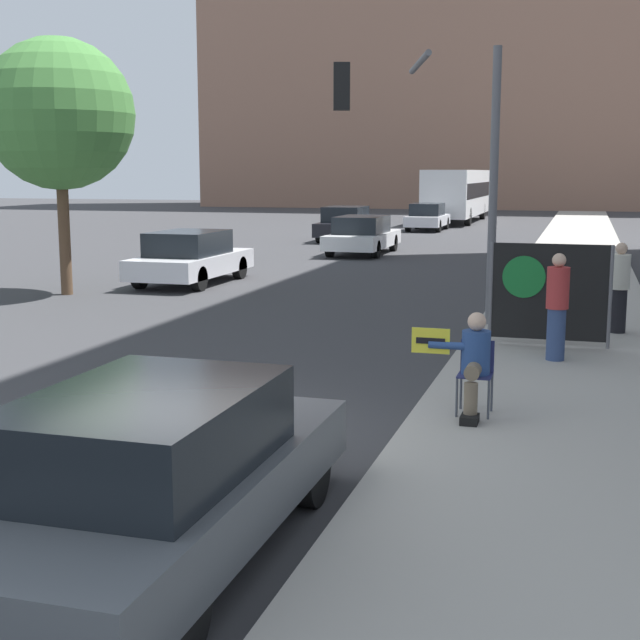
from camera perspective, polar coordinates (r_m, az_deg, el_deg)
name	(u,v)px	position (r m, az deg, el deg)	size (l,w,h in m)	color
ground_plane	(176,442)	(10.21, -9.19, -7.75)	(160.00, 160.00, 0.00)	#38383A
sidewalk_curb	(572,286)	(23.94, 15.83, 2.08)	(3.33, 90.00, 0.14)	#A8A399
seated_protester	(473,361)	(10.64, 9.77, -2.58)	(0.96, 0.77, 1.22)	#474C56
jogger_on_sidewalk	(557,306)	(14.02, 14.94, 0.85)	(0.34, 0.34, 1.64)	#334775
pedestrian_behind	(620,287)	(16.77, 18.62, 2.00)	(0.34, 0.34, 1.62)	black
protest_banner	(548,292)	(15.17, 14.41, 1.75)	(1.98, 0.06, 1.69)	slate
traffic_light_pole	(433,138)	(16.85, 7.28, 11.50)	(2.98, 2.75, 5.11)	slate
parked_car_curbside	(156,474)	(7.06, -10.45, -9.70)	(1.80, 4.49, 1.39)	#565B60
car_on_road_nearest	(191,257)	(24.33, -8.28, 3.98)	(1.89, 4.49, 1.43)	silver
car_on_road_midblock	(362,235)	(32.90, 2.73, 5.46)	(1.90, 4.77, 1.40)	white
car_on_road_distant	(346,224)	(39.06, 1.68, 6.16)	(1.89, 4.14, 1.51)	black
car_on_road_far_lane	(427,217)	(46.47, 6.89, 6.57)	(1.75, 4.19, 1.40)	silver
city_bus_on_road	(458,192)	(54.67, 8.79, 8.09)	(2.57, 11.73, 3.11)	silver
street_tree_near_curb	(59,115)	(22.77, -16.38, 12.50)	(3.63, 3.63, 6.18)	brown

